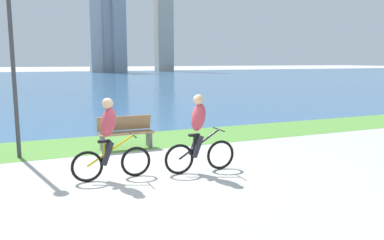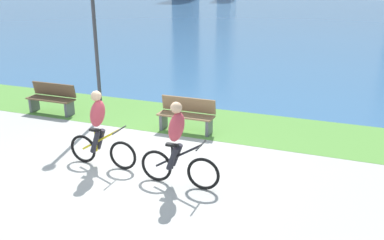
# 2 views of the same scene
# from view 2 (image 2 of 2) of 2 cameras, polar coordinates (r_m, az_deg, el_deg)

# --- Properties ---
(ground_plane) EXTENTS (300.00, 300.00, 0.00)m
(ground_plane) POSITION_cam_2_polar(r_m,az_deg,el_deg) (8.91, -8.41, -6.52)
(ground_plane) COLOR #B2AFA8
(grass_strip_bayside) EXTENTS (120.00, 2.54, 0.01)m
(grass_strip_bayside) POSITION_cam_2_polar(r_m,az_deg,el_deg) (11.68, -0.52, 0.05)
(grass_strip_bayside) COLOR #59933D
(grass_strip_bayside) RESTS_ON ground
(bay_water_surface) EXTENTS (300.00, 77.82, 0.00)m
(bay_water_surface) POSITION_cam_2_polar(r_m,az_deg,el_deg) (50.75, 16.88, 14.09)
(bay_water_surface) COLOR #386693
(bay_water_surface) RESTS_ON ground
(cyclist_lead) EXTENTS (1.65, 0.52, 1.70)m
(cyclist_lead) POSITION_cam_2_polar(r_m,az_deg,el_deg) (7.74, -2.07, -3.57)
(cyclist_lead) COLOR black
(cyclist_lead) RESTS_ON ground
(cyclist_trailing) EXTENTS (1.63, 0.52, 1.68)m
(cyclist_trailing) POSITION_cam_2_polar(r_m,az_deg,el_deg) (8.78, -12.89, -1.29)
(cyclist_trailing) COLOR black
(cyclist_trailing) RESTS_ON ground
(bench_near_path) EXTENTS (1.50, 0.47, 0.90)m
(bench_near_path) POSITION_cam_2_polar(r_m,az_deg,el_deg) (10.68, -0.77, 0.73)
(bench_near_path) COLOR olive
(bench_near_path) RESTS_ON ground
(bench_far_along_path) EXTENTS (1.50, 0.47, 0.90)m
(bench_far_along_path) POSITION_cam_2_polar(r_m,az_deg,el_deg) (12.87, -19.10, 2.87)
(bench_far_along_path) COLOR brown
(bench_far_along_path) RESTS_ON ground
(lamppost_tall) EXTENTS (0.28, 0.28, 4.31)m
(lamppost_tall) POSITION_cam_2_polar(r_m,az_deg,el_deg) (11.52, -13.61, 13.45)
(lamppost_tall) COLOR #38383D
(lamppost_tall) RESTS_ON ground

